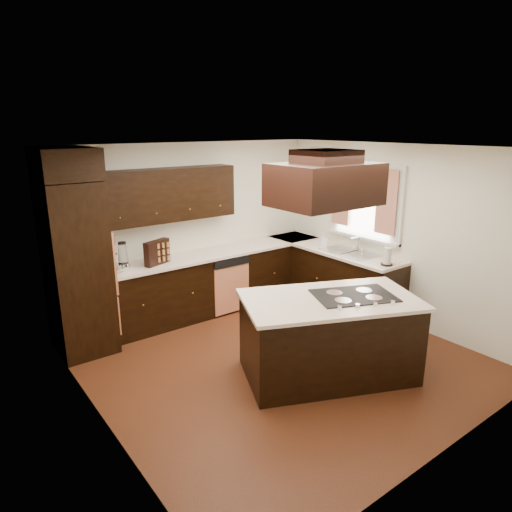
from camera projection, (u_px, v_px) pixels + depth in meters
name	position (u px, v px, depth m)	size (l,w,h in m)	color
floor	(279.00, 360.00, 5.52)	(4.20, 4.20, 0.02)	#5F2D17
ceiling	(283.00, 147.00, 4.82)	(4.20, 4.20, 0.02)	white
wall_back	(190.00, 228.00, 6.79)	(4.20, 0.02, 2.50)	silver
wall_front	(455.00, 323.00, 3.55)	(4.20, 0.02, 2.50)	silver
wall_left	(94.00, 303.00, 3.95)	(0.02, 4.20, 2.50)	silver
wall_right	(396.00, 235.00, 6.39)	(0.02, 4.20, 2.50)	silver
oven_column	(77.00, 269.00, 5.51)	(0.65, 0.75, 2.12)	black
wall_oven_face	(105.00, 259.00, 5.69)	(0.05, 0.62, 0.78)	#DE8459
base_cabinets_back	(204.00, 285.00, 6.80)	(2.93, 0.60, 0.88)	black
base_cabinets_right	(331.00, 277.00, 7.13)	(0.60, 2.40, 0.88)	black
countertop_back	(204.00, 255.00, 6.66)	(2.93, 0.63, 0.04)	beige
countertop_right	(332.00, 249.00, 6.99)	(0.63, 2.40, 0.04)	beige
upper_cabinets	(167.00, 195.00, 6.25)	(2.00, 0.34, 0.72)	black
dishwasher_front	(232.00, 289.00, 6.75)	(0.60, 0.05, 0.72)	#DE8459
window_frame	(365.00, 202.00, 6.68)	(0.06, 1.32, 1.12)	silver
window_pane	(366.00, 201.00, 6.70)	(0.00, 1.20, 1.00)	white
curtain_left	(386.00, 202.00, 6.31)	(0.02, 0.34, 0.90)	beige
curtain_right	(341.00, 195.00, 6.95)	(0.02, 0.34, 0.90)	beige
sink_rim	(350.00, 252.00, 6.72)	(0.52, 0.84, 0.01)	silver
island	(328.00, 338.00, 5.09)	(1.83, 1.00, 0.88)	black
island_top	(330.00, 300.00, 4.96)	(1.89, 1.06, 0.04)	beige
cooktop	(354.00, 296.00, 5.01)	(0.86, 0.58, 0.01)	black
range_hood	(325.00, 184.00, 4.56)	(1.05, 0.72, 0.42)	black
hood_duct	(326.00, 156.00, 4.48)	(0.55, 0.50, 0.13)	black
blender_base	(124.00, 267.00, 5.87)	(0.15, 0.15, 0.10)	silver
blender_pitcher	(123.00, 254.00, 5.82)	(0.13, 0.13, 0.26)	silver
spice_rack	(157.00, 252.00, 6.12)	(0.40, 0.10, 0.33)	black
mixing_bowl	(117.00, 269.00, 5.85)	(0.25, 0.25, 0.06)	silver
soap_bottle	(323.00, 240.00, 7.02)	(0.10, 0.10, 0.21)	silver
paper_towel	(387.00, 257.00, 6.08)	(0.11, 0.11, 0.24)	silver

